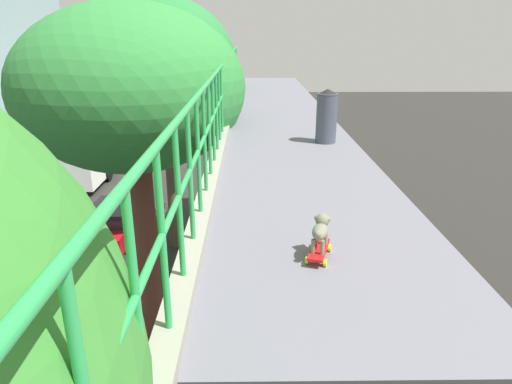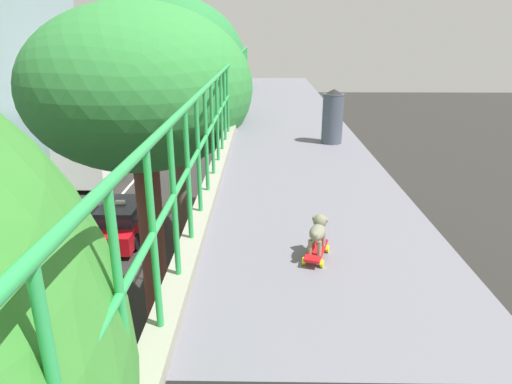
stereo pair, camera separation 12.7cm
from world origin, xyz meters
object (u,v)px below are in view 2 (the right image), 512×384
car_white_fifth (46,327)px  city_bus (113,132)px  small_dog (318,230)px  toy_skateboard (316,251)px  car_red_taxi_seventh (124,220)px  litter_bin (333,116)px

car_white_fifth → city_bus: size_ratio=0.36×
car_white_fifth → small_dog: 10.18m
city_bus → car_white_fifth: bearing=-78.2°
small_dog → city_bus: bearing=112.5°
toy_skateboard → car_red_taxi_seventh: bearing=115.0°
car_white_fifth → litter_bin: bearing=-14.3°
car_white_fifth → toy_skateboard: (6.03, -6.05, 5.34)m
car_red_taxi_seventh → small_dog: (6.04, -12.91, 5.52)m
city_bus → toy_skateboard: (9.65, -23.40, 4.06)m
city_bus → car_red_taxi_seventh: bearing=-70.9°
car_white_fifth → city_bus: bearing=101.8°
car_red_taxi_seventh → toy_skateboard: (6.03, -12.93, 5.32)m
car_white_fifth → litter_bin: size_ratio=4.52×
car_white_fifth → small_dog: bearing=-45.0°
toy_skateboard → city_bus: bearing=112.4°
car_white_fifth → toy_skateboard: bearing=-45.1°
car_red_taxi_seventh → small_dog: 15.28m
toy_skateboard → litter_bin: (0.74, 4.32, 0.41)m
city_bus → litter_bin: 22.18m
car_red_taxi_seventh → toy_skateboard: 15.22m
car_white_fifth → car_red_taxi_seventh: (0.00, 6.87, 0.02)m
car_white_fifth → small_dog: (6.04, -6.03, 5.54)m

